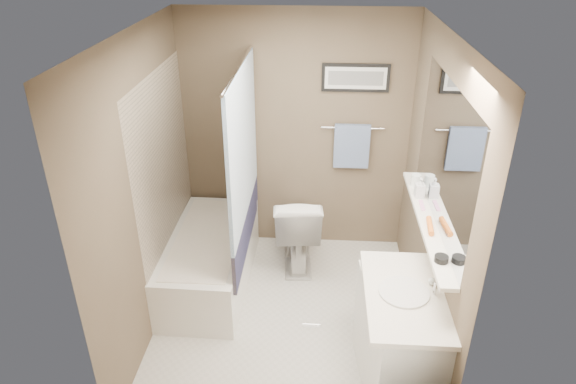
# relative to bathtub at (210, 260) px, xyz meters

# --- Properties ---
(ground) EXTENTS (2.50, 2.50, 0.00)m
(ground) POSITION_rel_bathtub_xyz_m (0.75, -0.45, -0.25)
(ground) COLOR beige
(ground) RESTS_ON ground
(ceiling) EXTENTS (2.20, 2.50, 0.04)m
(ceiling) POSITION_rel_bathtub_xyz_m (0.75, -0.45, 2.13)
(ceiling) COLOR white
(ceiling) RESTS_ON wall_back
(wall_back) EXTENTS (2.20, 0.04, 2.40)m
(wall_back) POSITION_rel_bathtub_xyz_m (0.75, 0.78, 0.95)
(wall_back) COLOR brown
(wall_back) RESTS_ON ground
(wall_front) EXTENTS (2.20, 0.04, 2.40)m
(wall_front) POSITION_rel_bathtub_xyz_m (0.75, -1.68, 0.95)
(wall_front) COLOR brown
(wall_front) RESTS_ON ground
(wall_left) EXTENTS (0.04, 2.50, 2.40)m
(wall_left) POSITION_rel_bathtub_xyz_m (-0.33, -0.45, 0.95)
(wall_left) COLOR brown
(wall_left) RESTS_ON ground
(wall_right) EXTENTS (0.04, 2.50, 2.40)m
(wall_right) POSITION_rel_bathtub_xyz_m (1.83, -0.45, 0.95)
(wall_right) COLOR brown
(wall_right) RESTS_ON ground
(tile_surround) EXTENTS (0.02, 1.55, 2.00)m
(tile_surround) POSITION_rel_bathtub_xyz_m (-0.34, 0.05, 0.75)
(tile_surround) COLOR tan
(tile_surround) RESTS_ON wall_left
(curtain_rod) EXTENTS (0.02, 1.55, 0.02)m
(curtain_rod) POSITION_rel_bathtub_xyz_m (0.35, 0.05, 1.80)
(curtain_rod) COLOR silver
(curtain_rod) RESTS_ON wall_left
(curtain_upper) EXTENTS (0.03, 1.45, 1.28)m
(curtain_upper) POSITION_rel_bathtub_xyz_m (0.35, 0.05, 1.15)
(curtain_upper) COLOR white
(curtain_upper) RESTS_ON curtain_rod
(curtain_lower) EXTENTS (0.03, 1.45, 0.36)m
(curtain_lower) POSITION_rel_bathtub_xyz_m (0.35, 0.05, 0.33)
(curtain_lower) COLOR #2B2A4F
(curtain_lower) RESTS_ON curtain_rod
(mirror) EXTENTS (0.02, 1.60, 1.00)m
(mirror) POSITION_rel_bathtub_xyz_m (1.84, -0.60, 1.37)
(mirror) COLOR silver
(mirror) RESTS_ON wall_right
(shelf) EXTENTS (0.12, 1.60, 0.03)m
(shelf) POSITION_rel_bathtub_xyz_m (1.79, -0.60, 0.85)
(shelf) COLOR silver
(shelf) RESTS_ON wall_right
(towel_bar) EXTENTS (0.60, 0.02, 0.02)m
(towel_bar) POSITION_rel_bathtub_xyz_m (1.30, 0.76, 1.05)
(towel_bar) COLOR silver
(towel_bar) RESTS_ON wall_back
(towel) EXTENTS (0.34, 0.05, 0.44)m
(towel) POSITION_rel_bathtub_xyz_m (1.30, 0.74, 0.87)
(towel) COLOR #92ABD5
(towel) RESTS_ON towel_bar
(art_frame) EXTENTS (0.62, 0.02, 0.26)m
(art_frame) POSITION_rel_bathtub_xyz_m (1.30, 0.78, 1.53)
(art_frame) COLOR black
(art_frame) RESTS_ON wall_back
(art_mat) EXTENTS (0.56, 0.00, 0.20)m
(art_mat) POSITION_rel_bathtub_xyz_m (1.30, 0.77, 1.53)
(art_mat) COLOR white
(art_mat) RESTS_ON art_frame
(art_image) EXTENTS (0.50, 0.00, 0.13)m
(art_image) POSITION_rel_bathtub_xyz_m (1.30, 0.76, 1.53)
(art_image) COLOR #595959
(art_image) RESTS_ON art_mat
(door) EXTENTS (0.80, 0.02, 2.00)m
(door) POSITION_rel_bathtub_xyz_m (1.30, -1.69, 0.75)
(door) COLOR silver
(door) RESTS_ON wall_front
(door_handle) EXTENTS (0.10, 0.02, 0.02)m
(door_handle) POSITION_rel_bathtub_xyz_m (0.97, -1.64, 0.75)
(door_handle) COLOR silver
(door_handle) RESTS_ON door
(bathtub) EXTENTS (0.73, 1.51, 0.50)m
(bathtub) POSITION_rel_bathtub_xyz_m (0.00, 0.00, 0.00)
(bathtub) COLOR white
(bathtub) RESTS_ON ground
(tub_rim) EXTENTS (0.56, 1.36, 0.02)m
(tub_rim) POSITION_rel_bathtub_xyz_m (-0.00, -0.00, 0.25)
(tub_rim) COLOR white
(tub_rim) RESTS_ON bathtub
(toilet) EXTENTS (0.50, 0.81, 0.79)m
(toilet) POSITION_rel_bathtub_xyz_m (0.79, 0.38, 0.15)
(toilet) COLOR white
(toilet) RESTS_ON ground
(vanity) EXTENTS (0.59, 0.95, 0.80)m
(vanity) POSITION_rel_bathtub_xyz_m (1.60, -1.11, 0.15)
(vanity) COLOR white
(vanity) RESTS_ON ground
(countertop) EXTENTS (0.54, 0.96, 0.04)m
(countertop) POSITION_rel_bathtub_xyz_m (1.59, -1.11, 0.57)
(countertop) COLOR silver
(countertop) RESTS_ON vanity
(sink_basin) EXTENTS (0.34, 0.34, 0.01)m
(sink_basin) POSITION_rel_bathtub_xyz_m (1.58, -1.11, 0.60)
(sink_basin) COLOR silver
(sink_basin) RESTS_ON countertop
(faucet_spout) EXTENTS (0.02, 0.02, 0.10)m
(faucet_spout) POSITION_rel_bathtub_xyz_m (1.78, -1.11, 0.64)
(faucet_spout) COLOR silver
(faucet_spout) RESTS_ON countertop
(faucet_knob) EXTENTS (0.05, 0.05, 0.05)m
(faucet_knob) POSITION_rel_bathtub_xyz_m (1.78, -1.01, 0.62)
(faucet_knob) COLOR silver
(faucet_knob) RESTS_ON countertop
(candle_bowl_near) EXTENTS (0.09, 0.09, 0.04)m
(candle_bowl_near) POSITION_rel_bathtub_xyz_m (1.79, -1.12, 0.89)
(candle_bowl_near) COLOR black
(candle_bowl_near) RESTS_ON shelf
(hair_brush_front) EXTENTS (0.06, 0.22, 0.04)m
(hair_brush_front) POSITION_rel_bathtub_xyz_m (1.79, -0.72, 0.89)
(hair_brush_front) COLOR orange
(hair_brush_front) RESTS_ON shelf
(pink_comb) EXTENTS (0.03, 0.16, 0.01)m
(pink_comb) POSITION_rel_bathtub_xyz_m (1.79, -0.39, 0.87)
(pink_comb) COLOR pink
(pink_comb) RESTS_ON shelf
(glass_jar) EXTENTS (0.08, 0.08, 0.10)m
(glass_jar) POSITION_rel_bathtub_xyz_m (1.79, -0.06, 0.92)
(glass_jar) COLOR white
(glass_jar) RESTS_ON shelf
(soap_bottle) EXTENTS (0.08, 0.08, 0.16)m
(soap_bottle) POSITION_rel_bathtub_xyz_m (1.79, -0.25, 0.95)
(soap_bottle) COLOR #999999
(soap_bottle) RESTS_ON shelf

